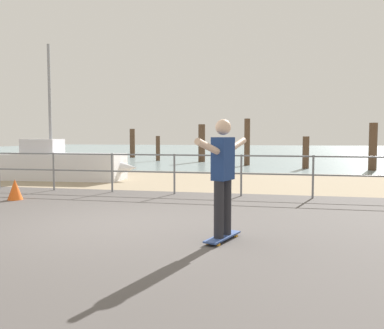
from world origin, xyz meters
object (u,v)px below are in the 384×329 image
object	(u,v)px
skateboard	(223,237)
traffic_cone	(15,190)
sailboat	(64,165)
skateboarder	(223,170)

from	to	relation	value
skateboard	traffic_cone	size ratio (longest dim) A/B	1.64
skateboard	traffic_cone	bearing A→B (deg)	153.34
sailboat	traffic_cone	distance (m)	4.41
skateboarder	traffic_cone	world-z (taller)	skateboarder
sailboat	skateboarder	world-z (taller)	sailboat
sailboat	skateboarder	distance (m)	9.38
skateboard	skateboarder	distance (m)	0.95
skateboard	traffic_cone	world-z (taller)	traffic_cone
sailboat	skateboard	world-z (taller)	sailboat
skateboarder	traffic_cone	distance (m)	5.88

